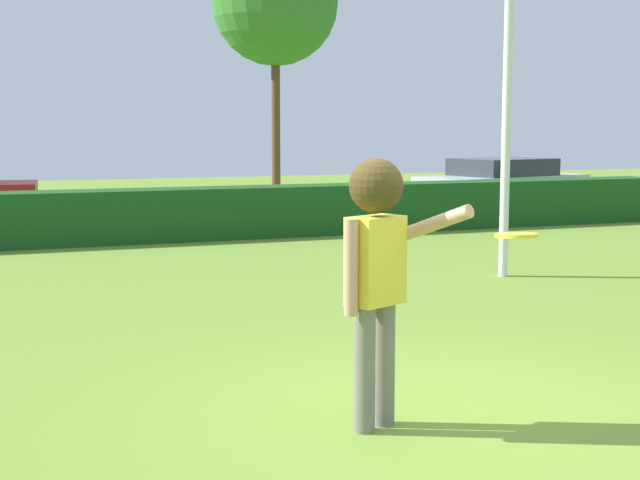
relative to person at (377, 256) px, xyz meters
The scene contains 7 objects.
ground_plane 1.29m from the person, ahead, with size 60.00×60.00×0.00m, color olive.
person is the anchor object (origin of this frame).
frisbee 0.90m from the person, 38.37° to the right, with size 0.27×0.27×0.04m.
lamppost 6.93m from the person, 50.43° to the left, with size 0.24×0.24×5.69m.
hedge_row 10.65m from the person, 86.93° to the left, with size 21.26×0.90×0.91m, color #1A4B1B.
parked_car_silver 16.27m from the person, 54.78° to the left, with size 4.48×2.65×1.25m.
maple_tree 20.91m from the person, 73.29° to the left, with size 3.53×3.53×7.20m.
Camera 1 is at (-3.07, -5.45, 2.00)m, focal length 51.94 mm.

